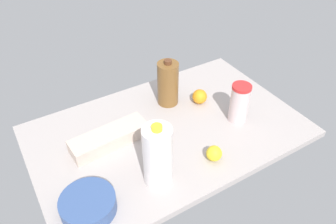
{
  "coord_description": "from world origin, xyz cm",
  "views": [
    {
      "loc": [
        -56.53,
        -93.79,
        102.65
      ],
      "look_at": [
        0.0,
        0.0,
        13.0
      ],
      "focal_mm": 35.0,
      "sensor_mm": 36.0,
      "label": 1
    }
  ],
  "objects_px": {
    "egg_carton": "(110,138)",
    "orange_far_back": "(200,97)",
    "tumbler_cup": "(239,103)",
    "lemon_near_front": "(214,153)",
    "milk_jug": "(158,156)",
    "mixing_bowl": "(88,204)",
    "chocolate_milk_jug": "(168,83)"
  },
  "relations": [
    {
      "from": "egg_carton",
      "to": "orange_far_back",
      "type": "bearing_deg",
      "value": 0.46
    },
    {
      "from": "orange_far_back",
      "to": "tumbler_cup",
      "type": "bearing_deg",
      "value": -68.79
    },
    {
      "from": "lemon_near_front",
      "to": "egg_carton",
      "type": "bearing_deg",
      "value": 136.99
    },
    {
      "from": "milk_jug",
      "to": "tumbler_cup",
      "type": "xyz_separation_m",
      "value": [
        0.49,
        0.12,
        -0.03
      ]
    },
    {
      "from": "orange_far_back",
      "to": "lemon_near_front",
      "type": "bearing_deg",
      "value": -116.55
    },
    {
      "from": "tumbler_cup",
      "to": "mixing_bowl",
      "type": "height_order",
      "value": "tumbler_cup"
    },
    {
      "from": "mixing_bowl",
      "to": "lemon_near_front",
      "type": "bearing_deg",
      "value": -3.82
    },
    {
      "from": "chocolate_milk_jug",
      "to": "orange_far_back",
      "type": "height_order",
      "value": "chocolate_milk_jug"
    },
    {
      "from": "mixing_bowl",
      "to": "lemon_near_front",
      "type": "height_order",
      "value": "lemon_near_front"
    },
    {
      "from": "mixing_bowl",
      "to": "chocolate_milk_jug",
      "type": "bearing_deg",
      "value": 34.91
    },
    {
      "from": "mixing_bowl",
      "to": "lemon_near_front",
      "type": "distance_m",
      "value": 0.52
    },
    {
      "from": "milk_jug",
      "to": "mixing_bowl",
      "type": "distance_m",
      "value": 0.29
    },
    {
      "from": "tumbler_cup",
      "to": "mixing_bowl",
      "type": "xyz_separation_m",
      "value": [
        -0.77,
        -0.11,
        -0.07
      ]
    },
    {
      "from": "chocolate_milk_jug",
      "to": "lemon_near_front",
      "type": "height_order",
      "value": "chocolate_milk_jug"
    },
    {
      "from": "chocolate_milk_jug",
      "to": "mixing_bowl",
      "type": "distance_m",
      "value": 0.69
    },
    {
      "from": "milk_jug",
      "to": "tumbler_cup",
      "type": "relative_size",
      "value": 1.44
    },
    {
      "from": "tumbler_cup",
      "to": "egg_carton",
      "type": "height_order",
      "value": "tumbler_cup"
    },
    {
      "from": "tumbler_cup",
      "to": "milk_jug",
      "type": "bearing_deg",
      "value": -166.4
    },
    {
      "from": "chocolate_milk_jug",
      "to": "mixing_bowl",
      "type": "bearing_deg",
      "value": -145.09
    },
    {
      "from": "orange_far_back",
      "to": "chocolate_milk_jug",
      "type": "bearing_deg",
      "value": 147.25
    },
    {
      "from": "chocolate_milk_jug",
      "to": "tumbler_cup",
      "type": "bearing_deg",
      "value": -53.44
    },
    {
      "from": "milk_jug",
      "to": "mixing_bowl",
      "type": "xyz_separation_m",
      "value": [
        -0.28,
        0.01,
        -0.1
      ]
    },
    {
      "from": "mixing_bowl",
      "to": "orange_far_back",
      "type": "distance_m",
      "value": 0.75
    },
    {
      "from": "chocolate_milk_jug",
      "to": "milk_jug",
      "type": "bearing_deg",
      "value": -125.4
    },
    {
      "from": "milk_jug",
      "to": "mixing_bowl",
      "type": "bearing_deg",
      "value": 178.36
    },
    {
      "from": "tumbler_cup",
      "to": "orange_far_back",
      "type": "xyz_separation_m",
      "value": [
        -0.08,
        0.19,
        -0.06
      ]
    },
    {
      "from": "milk_jug",
      "to": "tumbler_cup",
      "type": "height_order",
      "value": "milk_jug"
    },
    {
      "from": "milk_jug",
      "to": "egg_carton",
      "type": "xyz_separation_m",
      "value": [
        -0.08,
        0.28,
        -0.1
      ]
    },
    {
      "from": "lemon_near_front",
      "to": "orange_far_back",
      "type": "bearing_deg",
      "value": 63.45
    },
    {
      "from": "chocolate_milk_jug",
      "to": "mixing_bowl",
      "type": "xyz_separation_m",
      "value": [
        -0.56,
        -0.39,
        -0.08
      ]
    },
    {
      "from": "egg_carton",
      "to": "orange_far_back",
      "type": "xyz_separation_m",
      "value": [
        0.49,
        0.04,
        0.01
      ]
    },
    {
      "from": "orange_far_back",
      "to": "mixing_bowl",
      "type": "bearing_deg",
      "value": -156.14
    }
  ]
}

